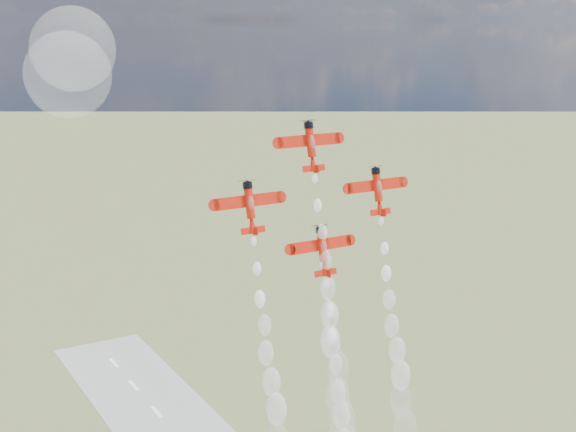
# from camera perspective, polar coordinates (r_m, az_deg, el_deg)

# --- Properties ---
(plane_lead) EXTENTS (13.05, 4.75, 9.19)m
(plane_lead) POSITION_cam_1_polar(r_m,az_deg,el_deg) (146.19, 1.63, 5.06)
(plane_lead) COLOR red
(plane_lead) RESTS_ON ground
(plane_left) EXTENTS (13.05, 4.75, 9.19)m
(plane_left) POSITION_cam_1_polar(r_m,az_deg,el_deg) (139.50, -2.73, 0.72)
(plane_left) COLOR red
(plane_left) RESTS_ON ground
(plane_right) EXTENTS (13.05, 4.75, 9.19)m
(plane_right) POSITION_cam_1_polar(r_m,az_deg,el_deg) (153.63, 6.40, 1.87)
(plane_right) COLOR red
(plane_right) RESTS_ON ground
(plane_slot) EXTENTS (13.05, 4.75, 9.19)m
(plane_slot) POSITION_cam_1_polar(r_m,az_deg,el_deg) (146.62, 2.47, -2.40)
(plane_slot) COLOR red
(plane_slot) RESTS_ON ground
(smoke_trail_lead) EXTENTS (5.21, 15.01, 51.43)m
(smoke_trail_lead) POSITION_cam_1_polar(r_m,az_deg,el_deg) (150.96, 3.62, -12.34)
(smoke_trail_lead) COLOR white
(smoke_trail_lead) RESTS_ON plane_lead
(smoke_trail_right) EXTENTS (5.41, 14.44, 52.47)m
(smoke_trail_right) POSITION_cam_1_polar(r_m,az_deg,el_deg) (161.39, 8.17, -14.48)
(smoke_trail_right) COLOR white
(smoke_trail_right) RESTS_ON plane_right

